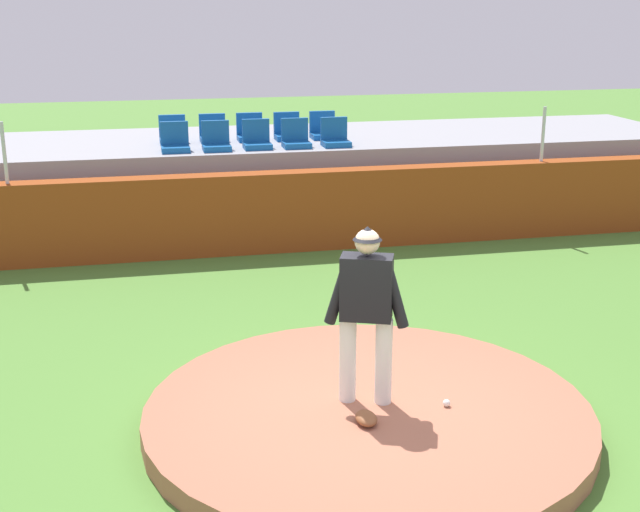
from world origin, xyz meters
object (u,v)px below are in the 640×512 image
Objects in this scene: stadium_chair_2 at (257,139)px; stadium_chair_7 at (250,132)px; stadium_chair_5 at (173,134)px; fielding_glove at (366,418)px; stadium_chair_8 at (287,131)px; baseball at (447,403)px; stadium_chair_0 at (175,142)px; stadium_chair_9 at (323,130)px; stadium_chair_1 at (216,141)px; stadium_chair_6 at (213,133)px; stadium_chair_4 at (335,137)px; pitcher at (367,302)px; stadium_chair_3 at (296,138)px.

stadium_chair_7 is at bearing -90.67° from stadium_chair_2.
stadium_chair_7 is (1.42, -0.00, 0.00)m from stadium_chair_5.
stadium_chair_8 is at bearing -6.87° from fielding_glove.
fielding_glove is (-0.87, -0.17, 0.02)m from baseball.
stadium_chair_5 and stadium_chair_8 have the same top height.
stadium_chair_9 is at bearing -162.76° from stadium_chair_0.
stadium_chair_1 is 0.72m from stadium_chair_2.
stadium_chair_6 is at bearing -92.10° from stadium_chair_1.
stadium_chair_1 is (-0.61, 7.78, 1.45)m from fielding_glove.
stadium_chair_4 is (1.52, 7.77, 1.45)m from fielding_glove.
baseball is 8.07m from stadium_chair_0.
pitcher is 7.36m from stadium_chair_2.
baseball is at bearing -80.21° from fielding_glove.
stadium_chair_9 is (1.50, 8.67, 1.45)m from fielding_glove.
stadium_chair_8 reaches higher than pitcher.
stadium_chair_8 is (-0.70, 0.90, 0.00)m from stadium_chair_4.
pitcher is 3.63× the size of stadium_chair_9.
baseball is 8.79m from stadium_chair_6.
pitcher is 3.63× the size of stadium_chair_3.
stadium_chair_0 is (-2.18, 7.63, 1.47)m from baseball.
stadium_chair_4 is (1.40, 7.30, 0.46)m from pitcher.
stadium_chair_4 is (2.13, -0.00, 0.00)m from stadium_chair_1.
stadium_chair_1 and stadium_chair_4 have the same top height.
baseball is at bearing 90.49° from stadium_chair_3.
stadium_chair_6 is at bearing 99.59° from baseball.
stadium_chair_9 is (0.70, 0.88, 0.00)m from stadium_chair_3.
stadium_chair_8 is at bearing -90.63° from stadium_chair_3.
stadium_chair_2 is 1.13m from stadium_chair_6.
baseball is 0.15× the size of stadium_chair_8.
baseball is at bearing 105.97° from stadium_chair_0.
stadium_chair_0 and stadium_chair_6 have the same top height.
stadium_chair_4 is at bearing 179.42° from stadium_chair_0.
stadium_chair_4 and stadium_chair_5 have the same top height.
stadium_chair_7 is (0.00, 8.25, 0.46)m from pitcher.
fielding_glove is 7.95m from stadium_chair_2.
stadium_chair_1 is 1.00× the size of stadium_chair_7.
stadium_chair_8 is at bearing -147.73° from stadium_chair_1.
stadium_chair_8 is (0.71, 0.86, 0.00)m from stadium_chair_2.
stadium_chair_9 is (1.39, 0.86, 0.00)m from stadium_chair_2.
stadium_chair_6 is (-0.57, 8.72, 1.45)m from fielding_glove.
stadium_chair_4 is 2.29m from stadium_chair_6.
stadium_chair_1 is at bearing 116.74° from pitcher.
stadium_chair_5 is 0.73m from stadium_chair_6.
stadium_chair_6 is 2.07m from stadium_chair_9.
stadium_chair_2 reaches higher than pitcher.
stadium_chair_6 is at bearing -0.30° from stadium_chair_7.
stadium_chair_0 is 2.95m from stadium_chair_9.
stadium_chair_3 is at bearing 51.70° from stadium_chair_9.
stadium_chair_4 is at bearing -12.56° from fielding_glove.
baseball is 0.25× the size of fielding_glove.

